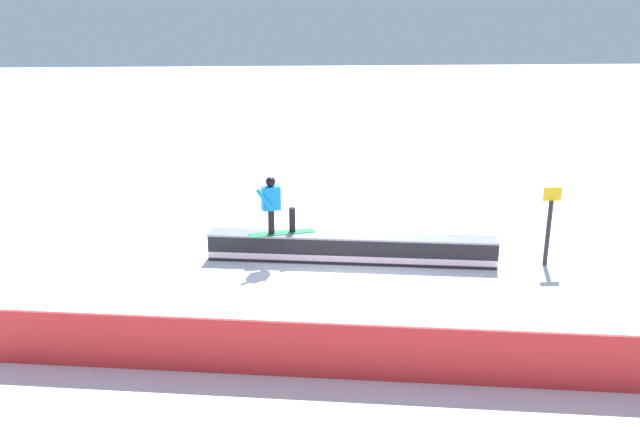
{
  "coord_description": "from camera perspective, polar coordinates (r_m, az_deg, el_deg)",
  "views": [
    {
      "loc": [
        1.79,
        13.46,
        5.32
      ],
      "look_at": [
        0.77,
        0.87,
        1.42
      ],
      "focal_mm": 35.98,
      "sensor_mm": 36.0,
      "label": 1
    }
  ],
  "objects": [
    {
      "name": "ground_plane",
      "position": [
        14.58,
        2.75,
        -4.28
      ],
      "size": [
        120.0,
        120.0,
        0.0
      ],
      "primitive_type": "plane",
      "color": "white"
    },
    {
      "name": "trail_marker",
      "position": [
        14.92,
        19.7,
        -0.87
      ],
      "size": [
        0.4,
        0.1,
        1.79
      ],
      "color": "#262628",
      "rests_on": "ground_plane"
    },
    {
      "name": "safety_fence",
      "position": [
        9.93,
        6.51,
        -12.31
      ],
      "size": [
        12.83,
        2.26,
        0.92
      ],
      "primitive_type": "cube",
      "rotation": [
        0.0,
        0.0,
        -0.17
      ],
      "color": "red",
      "rests_on": "ground_plane"
    },
    {
      "name": "grind_box",
      "position": [
        14.48,
        2.77,
        -3.23
      ],
      "size": [
        6.45,
        1.64,
        0.63
      ],
      "color": "#1F2328",
      "rests_on": "ground_plane"
    },
    {
      "name": "snowboarder",
      "position": [
        14.26,
        -4.12,
        0.88
      ],
      "size": [
        1.51,
        0.61,
        1.33
      ],
      "color": "#2C8D56",
      "rests_on": "grind_box"
    }
  ]
}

